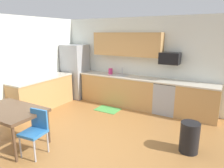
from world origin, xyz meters
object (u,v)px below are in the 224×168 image
(refrigerator, at_px, (76,71))
(trash_bin, at_px, (189,137))
(microwave, at_px, (170,58))
(chair_near_table, at_px, (36,129))
(oven_range, at_px, (166,97))
(kettle, at_px, (111,71))
(dining_table, at_px, (10,112))

(refrigerator, bearing_deg, trash_bin, -22.18)
(refrigerator, distance_m, microwave, 3.28)
(chair_near_table, xyz_separation_m, trash_bin, (2.50, 1.48, -0.20))
(oven_range, relative_size, kettle, 4.55)
(dining_table, bearing_deg, microwave, 55.60)
(oven_range, xyz_separation_m, kettle, (-1.86, 0.05, 0.56))
(refrigerator, bearing_deg, oven_range, 1.43)
(dining_table, height_order, chair_near_table, chair_near_table)
(refrigerator, relative_size, oven_range, 2.02)
(dining_table, distance_m, chair_near_table, 0.77)
(microwave, relative_size, kettle, 2.70)
(microwave, bearing_deg, dining_table, -124.40)
(microwave, distance_m, kettle, 1.94)
(chair_near_table, bearing_deg, microwave, 65.18)
(microwave, distance_m, trash_bin, 2.45)
(microwave, bearing_deg, kettle, -178.46)
(refrigerator, bearing_deg, dining_table, -73.86)
(oven_range, height_order, dining_table, oven_range)
(refrigerator, relative_size, microwave, 3.41)
(oven_range, bearing_deg, kettle, 178.46)
(microwave, xyz_separation_m, kettle, (-1.86, -0.05, -0.54))
(oven_range, bearing_deg, dining_table, -125.21)
(refrigerator, relative_size, trash_bin, 3.07)
(oven_range, distance_m, dining_table, 3.99)
(dining_table, bearing_deg, oven_range, 54.79)
(oven_range, bearing_deg, chair_near_table, -115.49)
(microwave, height_order, kettle, microwave)
(oven_range, xyz_separation_m, dining_table, (-2.30, -3.25, 0.23))
(kettle, bearing_deg, refrigerator, -174.51)
(microwave, bearing_deg, refrigerator, -176.80)
(trash_bin, bearing_deg, refrigerator, 157.82)
(trash_bin, xyz_separation_m, kettle, (-2.81, 1.83, 0.72))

